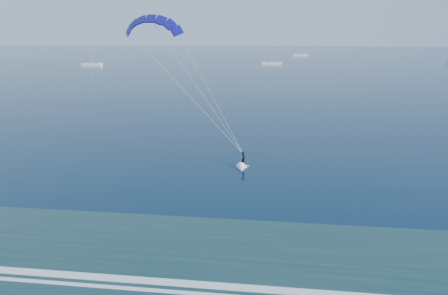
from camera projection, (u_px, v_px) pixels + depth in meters
kitesurfer_rig at (197, 87)px, 44.72m from camera, size 15.00×4.39×18.34m
sailboat_0 at (92, 64)px, 187.58m from camera, size 9.52×2.40×12.84m
sailboat_1 at (271, 63)px, 194.41m from camera, size 9.15×2.40×12.64m
sailboat_2 at (300, 55)px, 261.54m from camera, size 9.23×2.40×12.48m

